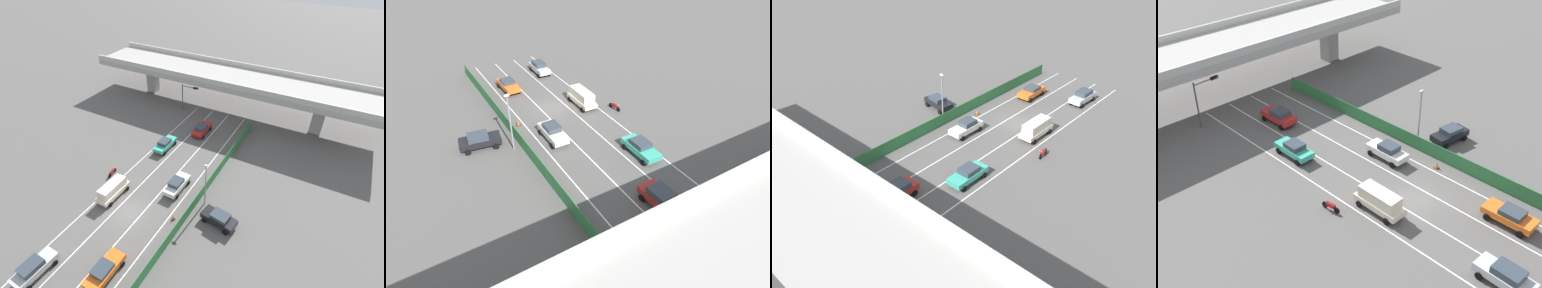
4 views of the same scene
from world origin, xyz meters
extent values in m
plane|color=#565451|center=(0.00, 0.00, 0.00)|extent=(300.00, 300.00, 0.00)
cube|color=silver|center=(-4.82, 4.97, 0.00)|extent=(0.14, 45.93, 0.01)
cube|color=silver|center=(-1.61, 4.97, 0.00)|extent=(0.14, 45.93, 0.01)
cube|color=silver|center=(1.61, 4.97, 0.00)|extent=(0.14, 45.93, 0.01)
cube|color=silver|center=(4.82, 4.97, 0.00)|extent=(0.14, 45.93, 0.01)
cube|color=#A09E99|center=(0.00, 29.93, 6.50)|extent=(53.25, 10.31, 0.99)
cube|color=#B2B2AD|center=(0.00, 24.98, 7.44)|extent=(53.25, 0.30, 0.90)
cube|color=#B2B2AD|center=(0.00, 34.88, 7.44)|extent=(53.25, 0.30, 0.90)
cube|color=#A09E99|center=(-17.04, 29.93, 3.00)|extent=(1.92, 1.92, 6.00)
cube|color=#A09E99|center=(17.04, 29.93, 3.00)|extent=(1.92, 1.92, 6.00)
cube|color=#2D753D|center=(6.81, 4.97, 0.78)|extent=(0.06, 41.93, 1.57)
cylinder|color=#4C514C|center=(6.81, -2.02, 0.78)|extent=(0.10, 0.10, 1.57)
cylinder|color=#4C514C|center=(6.81, 11.95, 0.78)|extent=(0.10, 0.10, 1.57)
cylinder|color=#4C514C|center=(6.81, 25.93, 0.78)|extent=(0.10, 0.10, 1.57)
cube|color=#B7BABC|center=(-3.11, -10.75, 0.82)|extent=(1.90, 4.58, 0.68)
cube|color=#333D47|center=(-3.12, -10.96, 1.46)|extent=(1.62, 2.27, 0.60)
cylinder|color=black|center=(-3.95, -9.19, 0.32)|extent=(0.24, 0.65, 0.64)
cylinder|color=black|center=(-2.19, -9.24, 0.32)|extent=(0.24, 0.65, 0.64)
cylinder|color=black|center=(-4.04, -12.26, 0.32)|extent=(0.24, 0.65, 0.64)
cube|color=silver|center=(3.24, 6.30, 0.81)|extent=(1.80, 4.47, 0.66)
cube|color=#333D47|center=(3.24, 6.07, 1.44)|extent=(1.55, 1.92, 0.60)
cylinder|color=black|center=(2.40, 7.82, 0.32)|extent=(0.23, 0.64, 0.64)
cylinder|color=black|center=(4.13, 7.80, 0.32)|extent=(0.23, 0.64, 0.64)
cylinder|color=black|center=(2.36, 4.80, 0.32)|extent=(0.23, 0.64, 0.64)
cylinder|color=black|center=(4.08, 4.77, 0.32)|extent=(0.23, 0.64, 0.64)
cube|color=red|center=(-0.04, 19.96, 0.81)|extent=(1.96, 4.45, 0.67)
cube|color=#333D47|center=(-0.03, 19.64, 1.43)|extent=(1.68, 2.06, 0.56)
cylinder|color=black|center=(-1.00, 21.43, 0.32)|extent=(0.24, 0.65, 0.64)
cylinder|color=black|center=(0.84, 21.48, 0.32)|extent=(0.24, 0.65, 0.64)
cylinder|color=black|center=(-0.92, 18.44, 0.32)|extent=(0.24, 0.65, 0.64)
cylinder|color=black|center=(0.92, 18.49, 0.32)|extent=(0.24, 0.65, 0.64)
cube|color=orange|center=(3.16, -7.54, 0.79)|extent=(1.91, 4.55, 0.62)
cube|color=#333D47|center=(3.16, -7.75, 1.32)|extent=(1.65, 1.97, 0.45)
cylinder|color=black|center=(2.21, -6.02, 0.32)|extent=(0.23, 0.64, 0.64)
cylinder|color=black|center=(4.05, -5.99, 0.32)|extent=(0.23, 0.64, 0.64)
cylinder|color=black|center=(2.27, -9.09, 0.32)|extent=(0.23, 0.64, 0.64)
cube|color=beige|center=(-3.42, 1.25, 0.76)|extent=(1.81, 4.78, 0.56)
cube|color=beige|center=(-3.42, 1.25, 1.58)|extent=(1.59, 3.92, 1.07)
cylinder|color=black|center=(-4.29, 2.88, 0.32)|extent=(0.23, 0.64, 0.64)
cylinder|color=black|center=(-2.53, 2.86, 0.32)|extent=(0.23, 0.64, 0.64)
cylinder|color=black|center=(-4.32, -0.37, 0.32)|extent=(0.23, 0.64, 0.64)
cylinder|color=black|center=(-2.56, -0.38, 0.32)|extent=(0.23, 0.64, 0.64)
cube|color=teal|center=(-3.19, 13.27, 0.77)|extent=(1.77, 4.50, 0.59)
cube|color=#333D47|center=(-3.19, 13.14, 1.34)|extent=(1.55, 1.91, 0.54)
cylinder|color=black|center=(-4.06, 14.80, 0.32)|extent=(0.22, 0.64, 0.64)
cylinder|color=black|center=(-2.31, 14.79, 0.32)|extent=(0.22, 0.64, 0.64)
cylinder|color=black|center=(-4.07, 11.75, 0.32)|extent=(0.22, 0.64, 0.64)
cylinder|color=black|center=(-2.32, 11.74, 0.32)|extent=(0.22, 0.64, 0.64)
cylinder|color=black|center=(-6.48, 4.97, 0.30)|extent=(0.18, 0.61, 0.60)
cylinder|color=black|center=(-6.30, 3.63, 0.30)|extent=(0.18, 0.61, 0.60)
cube|color=maroon|center=(-6.39, 4.30, 0.58)|extent=(0.40, 0.95, 0.36)
cylinder|color=#B2B2B2|center=(-6.47, 4.86, 0.92)|extent=(0.60, 0.11, 0.03)
cube|color=black|center=(10.48, 3.77, 0.82)|extent=(4.44, 2.39, 0.68)
cube|color=#333D47|center=(10.65, 3.74, 1.41)|extent=(2.30, 1.86, 0.51)
cylinder|color=black|center=(8.93, 3.10, 0.32)|extent=(0.67, 0.31, 0.64)
cylinder|color=black|center=(9.19, 4.86, 0.32)|extent=(0.67, 0.31, 0.64)
cylinder|color=black|center=(11.77, 2.67, 0.32)|extent=(0.67, 0.31, 0.64)
cylinder|color=black|center=(12.03, 4.43, 0.32)|extent=(0.67, 0.31, 0.64)
cylinder|color=#47474C|center=(-6.96, 25.33, 2.72)|extent=(0.18, 0.18, 5.45)
cylinder|color=#47474C|center=(-5.47, 25.48, 5.15)|extent=(2.99, 0.42, 0.12)
cube|color=black|center=(-4.28, 25.60, 5.15)|extent=(0.98, 0.37, 0.32)
sphere|color=#390706|center=(-4.56, 25.41, 5.15)|extent=(0.20, 0.20, 0.20)
sphere|color=#3B2806|center=(-4.26, 25.44, 5.15)|extent=(0.20, 0.20, 0.20)
sphere|color=green|center=(-3.96, 25.47, 5.15)|extent=(0.20, 0.20, 0.20)
cylinder|color=gray|center=(7.63, 5.82, 3.04)|extent=(0.16, 0.16, 6.07)
ellipsoid|color=silver|center=(7.63, 5.82, 6.25)|extent=(0.60, 0.36, 0.28)
cone|color=orange|center=(5.46, 1.65, 0.35)|extent=(0.36, 0.36, 0.69)
cube|color=black|center=(5.46, 1.65, 0.01)|extent=(0.47, 0.47, 0.03)
camera|label=1|loc=(18.29, -17.08, 27.76)|focal=26.84mm
camera|label=2|loc=(15.83, 33.02, 20.36)|focal=30.54mm
camera|label=3|loc=(-24.80, 37.93, 25.00)|focal=37.83mm
camera|label=4|loc=(-28.32, -20.29, 27.64)|focal=45.31mm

